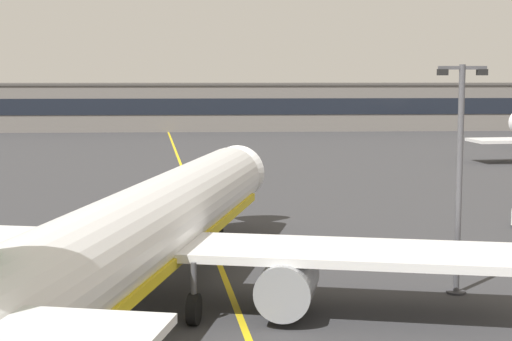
% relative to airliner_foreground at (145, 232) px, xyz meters
% --- Properties ---
extents(taxiway_centreline, '(14.44, 179.47, 0.01)m').
position_rel_airliner_foreground_xyz_m(taxiway_centreline, '(2.28, 20.58, -3.37)').
color(taxiway_centreline, yellow).
rests_on(taxiway_centreline, ground).
extents(airliner_foreground, '(32.26, 41.07, 11.65)m').
position_rel_airliner_foreground_xyz_m(airliner_foreground, '(0.00, 0.00, 0.00)').
color(airliner_foreground, white).
rests_on(airliner_foreground, ground).
extents(apron_lamp_post, '(2.24, 0.90, 10.51)m').
position_rel_airliner_foreground_xyz_m(apron_lamp_post, '(14.13, 1.78, 2.17)').
color(apron_lamp_post, '#515156').
rests_on(apron_lamp_post, ground).
extents(terminal_building, '(167.57, 12.40, 8.41)m').
position_rel_airliner_foreground_xyz_m(terminal_building, '(10.77, 112.99, 0.84)').
color(terminal_building, slate).
rests_on(terminal_building, ground).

